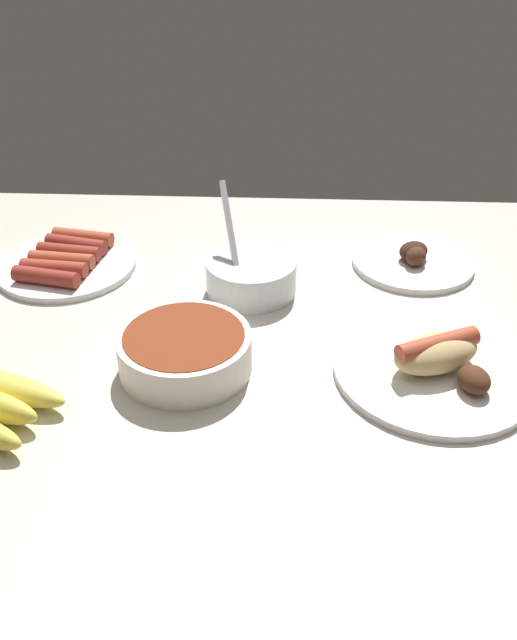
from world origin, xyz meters
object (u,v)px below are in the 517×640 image
object	(u,v)px
bowl_coleslaw	(251,274)
plate_grilled_meat	(413,260)
bowl_chili	(185,350)
plate_hotdog_assembled	(436,364)
plate_sausages	(66,261)

from	to	relation	value
bowl_coleslaw	plate_grilled_meat	xyz separation A→B (cm)	(-24.88, -8.88, -1.95)
plate_grilled_meat	bowl_chili	bearing A→B (deg)	41.25
plate_grilled_meat	plate_hotdog_assembled	world-z (taller)	plate_hotdog_assembled
bowl_coleslaw	plate_grilled_meat	distance (cm)	26.49
plate_hotdog_assembled	bowl_coleslaw	bearing A→B (deg)	-38.84
plate_grilled_meat	plate_hotdog_assembled	size ratio (longest dim) A/B	0.78
plate_sausages	plate_hotdog_assembled	size ratio (longest dim) A/B	0.88
bowl_chili	plate_hotdog_assembled	bearing A→B (deg)	-179.73
plate_sausages	bowl_chili	bearing A→B (deg)	132.13
plate_grilled_meat	plate_hotdog_assembled	xyz separation A→B (cm)	(1.39, 27.79, 0.77)
plate_grilled_meat	plate_sausages	bearing A→B (deg)	3.81
bowl_coleslaw	plate_sausages	size ratio (longest dim) A/B	0.68
bowl_coleslaw	plate_sausages	bearing A→B (deg)	-10.34
bowl_coleslaw	plate_hotdog_assembled	bearing A→B (deg)	141.16
plate_sausages	plate_hotdog_assembled	xyz separation A→B (cm)	(-52.48, 24.20, 0.40)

